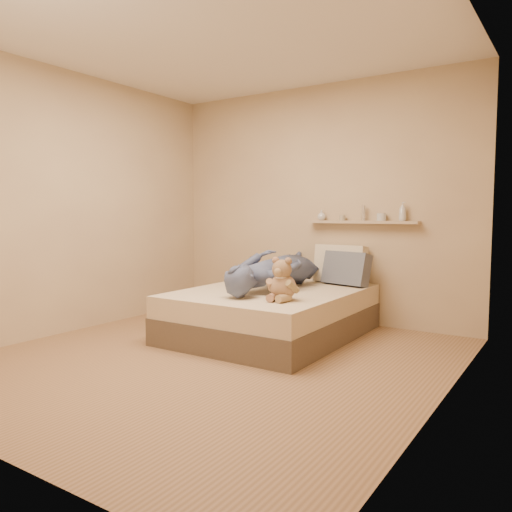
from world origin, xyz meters
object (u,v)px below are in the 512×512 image
Objects in this scene: teddy_bear at (282,283)px; wall_shelf at (361,222)px; bed at (272,313)px; game_console at (243,279)px; dark_plush at (254,269)px; person at (275,269)px; pillow_cream at (340,264)px; pillow_grey at (346,269)px.

wall_shelf reaches higher than teddy_bear.
game_console reaches higher than bed.
bed is 1.38m from wall_shelf.
dark_plush is at bearing 132.91° from teddy_bear.
teddy_bear reaches higher than bed.
dark_plush is at bearing -42.31° from person.
game_console is at bearing -104.21° from pillow_cream.
wall_shelf is (0.54, 1.42, 0.49)m from game_console.
wall_shelf reaches higher than person.
pillow_cream is (-0.03, 1.29, 0.05)m from teddy_bear.
pillow_grey is at bearing -47.78° from pillow_cream.
wall_shelf is (0.55, 0.91, 0.88)m from bed.
dark_plush is 0.98m from pillow_cream.
teddy_bear is 0.70m from person.
game_console is at bearing 91.47° from person.
teddy_bear is 0.68× the size of pillow_cream.
teddy_bear is at bearing -50.25° from bed.
teddy_bear is at bearing 123.64° from person.
person is at bearing -117.70° from pillow_cream.
pillow_cream reaches higher than teddy_bear.
person is (-0.41, 0.57, 0.04)m from teddy_bear.
bed is at bearing -112.99° from pillow_cream.
person reaches higher than pillow_grey.
person reaches higher than teddy_bear.
game_console is at bearing -110.72° from wall_shelf.
dark_plush is (-0.60, 1.10, -0.05)m from game_console.
dark_plush reaches higher than game_console.
dark_plush is 0.74m from person.
bed is 7.48× the size of dark_plush.
game_console is (0.01, -0.51, 0.39)m from bed.
pillow_cream is 1.10× the size of pillow_grey.
pillow_cream reaches higher than bed.
game_console is 0.36× the size of pillow_cream.
pillow_cream reaches higher than dark_plush.
teddy_bear is 1.47m from wall_shelf.
person is at bearing -131.03° from pillow_grey.
game_console is at bearing -171.69° from teddy_bear.
wall_shelf reaches higher than pillow_cream.
pillow_cream reaches higher than pillow_grey.
dark_plush is at bearing 118.72° from game_console.
dark_plush is at bearing 135.19° from bed.
dark_plush is at bearing -165.56° from pillow_cream.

